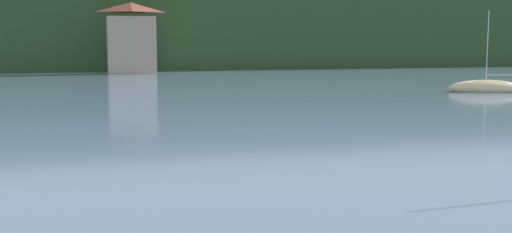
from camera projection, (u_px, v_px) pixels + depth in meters
The scene contains 3 objects.
wooded_hillside at pixel (95, 34), 135.11m from camera, with size 352.00×66.50×35.80m.
shore_building_central at pixel (131, 39), 93.72m from camera, with size 7.27×4.26×10.40m.
sailboat_far_4 at pixel (486, 88), 61.59m from camera, with size 7.24×4.35×8.25m.
Camera 1 is at (-7.16, 24.59, 5.11)m, focal length 44.76 mm.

